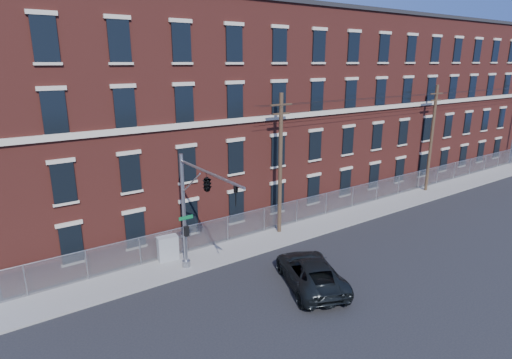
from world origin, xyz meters
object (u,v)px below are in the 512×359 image
object	(u,v)px
traffic_signal_mast	(201,193)
utility_pole_near	(280,162)
pickup_truck	(310,272)
utility_cabinet	(168,248)

from	to	relation	value
traffic_signal_mast	utility_pole_near	world-z (taller)	utility_pole_near
traffic_signal_mast	utility_pole_near	xyz separation A→B (m)	(8.00, 3.42, -0.05)
traffic_signal_mast	pickup_truck	xyz separation A→B (m)	(4.82, -3.48, -4.56)
utility_pole_near	utility_cabinet	xyz separation A→B (m)	(-8.52, 0.40, -4.43)
pickup_truck	utility_cabinet	xyz separation A→B (m)	(-5.34, 7.30, 0.08)
traffic_signal_mast	pickup_truck	distance (m)	7.50
utility_pole_near	pickup_truck	distance (m)	8.83
traffic_signal_mast	utility_pole_near	distance (m)	8.70
traffic_signal_mast	utility_cabinet	distance (m)	5.91
pickup_truck	traffic_signal_mast	bearing A→B (deg)	-14.18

